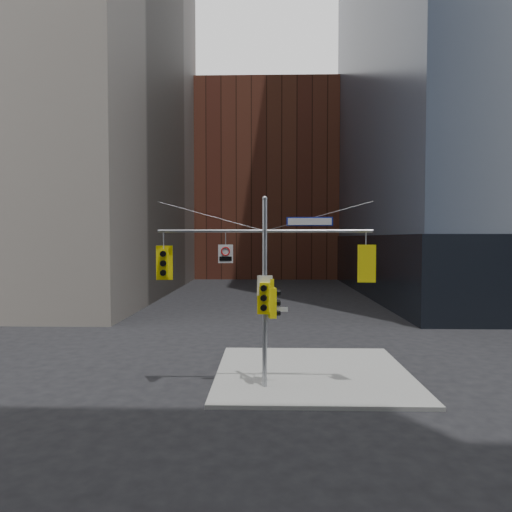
{
  "coord_description": "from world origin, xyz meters",
  "views": [
    {
      "loc": [
        0.09,
        -14.97,
        5.74
      ],
      "look_at": [
        -0.33,
        2.0,
        5.07
      ],
      "focal_mm": 32.0,
      "sensor_mm": 36.0,
      "label": 1
    }
  ],
  "objects_px": {
    "street_sign_blade": "(310,222)",
    "signal_assembly": "(265,273)",
    "traffic_light_pole_side": "(273,303)",
    "traffic_light_east_arm": "(366,263)",
    "traffic_light_west_arm": "(164,263)",
    "traffic_light_pole_front": "(265,297)",
    "regulatory_sign_arm": "(226,253)"
  },
  "relations": [
    {
      "from": "street_sign_blade",
      "to": "regulatory_sign_arm",
      "type": "bearing_deg",
      "value": -177.74
    },
    {
      "from": "traffic_light_west_arm",
      "to": "traffic_light_east_arm",
      "type": "height_order",
      "value": "traffic_light_east_arm"
    },
    {
      "from": "regulatory_sign_arm",
      "to": "signal_assembly",
      "type": "bearing_deg",
      "value": -2.27
    },
    {
      "from": "traffic_light_pole_front",
      "to": "street_sign_blade",
      "type": "xyz_separation_m",
      "value": [
        1.66,
        0.27,
        2.79
      ]
    },
    {
      "from": "traffic_light_pole_front",
      "to": "street_sign_blade",
      "type": "relative_size",
      "value": 0.77
    },
    {
      "from": "traffic_light_east_arm",
      "to": "street_sign_blade",
      "type": "xyz_separation_m",
      "value": [
        -2.08,
        0.0,
        1.55
      ]
    },
    {
      "from": "traffic_light_west_arm",
      "to": "regulatory_sign_arm",
      "type": "distance_m",
      "value": 2.36
    },
    {
      "from": "traffic_light_pole_side",
      "to": "traffic_light_pole_front",
      "type": "relative_size",
      "value": 0.85
    },
    {
      "from": "signal_assembly",
      "to": "street_sign_blade",
      "type": "relative_size",
      "value": 4.66
    },
    {
      "from": "signal_assembly",
      "to": "traffic_light_pole_front",
      "type": "xyz_separation_m",
      "value": [
        0.0,
        -0.27,
        -0.86
      ]
    },
    {
      "from": "traffic_light_east_arm",
      "to": "traffic_light_pole_front",
      "type": "bearing_deg",
      "value": 5.49
    },
    {
      "from": "traffic_light_east_arm",
      "to": "traffic_light_pole_side",
      "type": "relative_size",
      "value": 1.23
    },
    {
      "from": "traffic_light_pole_front",
      "to": "traffic_light_west_arm",
      "type": "bearing_deg",
      "value": -174.5
    },
    {
      "from": "traffic_light_east_arm",
      "to": "traffic_light_pole_side",
      "type": "xyz_separation_m",
      "value": [
        -3.42,
        0.02,
        -1.49
      ]
    },
    {
      "from": "traffic_light_west_arm",
      "to": "traffic_light_pole_front",
      "type": "xyz_separation_m",
      "value": [
        3.79,
        -0.28,
        -1.24
      ]
    },
    {
      "from": "street_sign_blade",
      "to": "regulatory_sign_arm",
      "type": "relative_size",
      "value": 2.49
    },
    {
      "from": "traffic_light_west_arm",
      "to": "traffic_light_pole_front",
      "type": "relative_size",
      "value": 0.98
    },
    {
      "from": "traffic_light_west_arm",
      "to": "street_sign_blade",
      "type": "xyz_separation_m",
      "value": [
        5.45,
        -0.01,
        1.55
      ]
    },
    {
      "from": "traffic_light_pole_side",
      "to": "signal_assembly",
      "type": "bearing_deg",
      "value": 80.91
    },
    {
      "from": "signal_assembly",
      "to": "traffic_light_west_arm",
      "type": "bearing_deg",
      "value": 179.8
    },
    {
      "from": "signal_assembly",
      "to": "traffic_light_pole_side",
      "type": "bearing_deg",
      "value": 2.98
    },
    {
      "from": "traffic_light_pole_front",
      "to": "regulatory_sign_arm",
      "type": "relative_size",
      "value": 1.93
    },
    {
      "from": "traffic_light_west_arm",
      "to": "traffic_light_east_arm",
      "type": "xyz_separation_m",
      "value": [
        7.54,
        -0.01,
        0.0
      ]
    },
    {
      "from": "traffic_light_pole_side",
      "to": "street_sign_blade",
      "type": "xyz_separation_m",
      "value": [
        1.34,
        -0.01,
        3.04
      ]
    },
    {
      "from": "regulatory_sign_arm",
      "to": "traffic_light_pole_front",
      "type": "bearing_deg",
      "value": -12.63
    },
    {
      "from": "traffic_light_west_arm",
      "to": "traffic_light_pole_side",
      "type": "bearing_deg",
      "value": -5.82
    },
    {
      "from": "traffic_light_west_arm",
      "to": "regulatory_sign_arm",
      "type": "relative_size",
      "value": 1.89
    },
    {
      "from": "traffic_light_east_arm",
      "to": "street_sign_blade",
      "type": "distance_m",
      "value": 2.6
    },
    {
      "from": "street_sign_blade",
      "to": "signal_assembly",
      "type": "bearing_deg",
      "value": -178.06
    },
    {
      "from": "traffic_light_east_arm",
      "to": "traffic_light_pole_front",
      "type": "distance_m",
      "value": 3.96
    },
    {
      "from": "signal_assembly",
      "to": "traffic_light_pole_front",
      "type": "distance_m",
      "value": 0.9
    },
    {
      "from": "traffic_light_west_arm",
      "to": "signal_assembly",
      "type": "bearing_deg",
      "value": -6.08
    }
  ]
}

